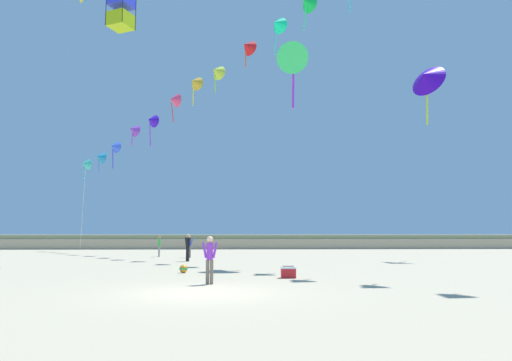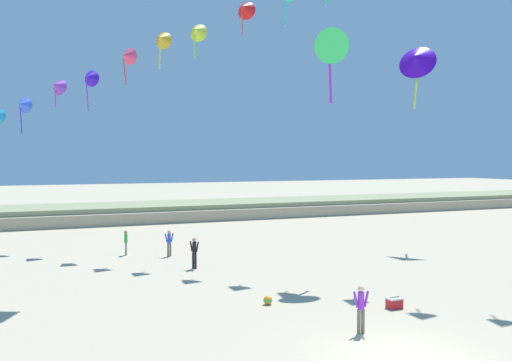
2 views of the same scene
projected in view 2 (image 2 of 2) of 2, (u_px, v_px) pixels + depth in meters
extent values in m
plane|color=tan|center=(401.00, 356.00, 16.04)|extent=(240.00, 240.00, 0.00)
cube|color=tan|center=(142.00, 214.00, 52.80)|extent=(120.00, 9.43, 1.06)
cube|color=gray|center=(142.00, 207.00, 52.78)|extent=(120.00, 8.02, 0.61)
cylinder|color=gray|center=(126.00, 249.00, 33.10)|extent=(0.11, 0.11, 0.76)
cylinder|color=gray|center=(126.00, 249.00, 32.98)|extent=(0.11, 0.11, 0.76)
cylinder|color=green|center=(126.00, 238.00, 33.01)|extent=(0.20, 0.20, 0.54)
cylinder|color=green|center=(125.00, 237.00, 33.17)|extent=(0.08, 0.18, 0.51)
cylinder|color=green|center=(126.00, 238.00, 32.85)|extent=(0.08, 0.18, 0.51)
sphere|color=#9E7051|center=(126.00, 232.00, 33.00)|extent=(0.21, 0.21, 0.21)
cylinder|color=black|center=(193.00, 261.00, 28.96)|extent=(0.12, 0.12, 0.84)
cylinder|color=black|center=(196.00, 261.00, 28.89)|extent=(0.12, 0.12, 0.84)
cylinder|color=black|center=(194.00, 247.00, 28.90)|extent=(0.22, 0.22, 0.60)
cylinder|color=black|center=(191.00, 246.00, 28.98)|extent=(0.20, 0.21, 0.57)
cylinder|color=black|center=(197.00, 247.00, 28.81)|extent=(0.20, 0.21, 0.57)
sphere|color=tan|center=(194.00, 240.00, 28.88)|extent=(0.23, 0.23, 0.23)
cylinder|color=#726656|center=(170.00, 250.00, 32.63)|extent=(0.12, 0.12, 0.80)
cylinder|color=#726656|center=(168.00, 250.00, 32.58)|extent=(0.12, 0.12, 0.80)
cylinder|color=blue|center=(169.00, 239.00, 32.58)|extent=(0.21, 0.21, 0.57)
cylinder|color=blue|center=(172.00, 238.00, 32.65)|extent=(0.19, 0.08, 0.54)
cylinder|color=blue|center=(166.00, 238.00, 32.51)|extent=(0.19, 0.08, 0.54)
sphere|color=tan|center=(169.00, 232.00, 32.57)|extent=(0.22, 0.22, 0.22)
cylinder|color=#726656|center=(363.00, 321.00, 18.17)|extent=(0.12, 0.12, 0.82)
cylinder|color=#726656|center=(359.00, 321.00, 18.14)|extent=(0.12, 0.12, 0.82)
cylinder|color=purple|center=(361.00, 301.00, 18.13)|extent=(0.22, 0.22, 0.58)
cylinder|color=purple|center=(366.00, 299.00, 18.16)|extent=(0.21, 0.12, 0.55)
cylinder|color=purple|center=(356.00, 299.00, 18.09)|extent=(0.21, 0.12, 0.55)
sphere|color=beige|center=(361.00, 288.00, 18.12)|extent=(0.22, 0.22, 0.22)
cone|color=blue|center=(22.00, 105.00, 37.89)|extent=(1.35, 1.27, 1.15)
cylinder|color=#3E39E5|center=(21.00, 121.00, 37.99)|extent=(0.15, 0.11, 1.80)
cone|color=purple|center=(57.00, 86.00, 36.82)|extent=(1.43, 1.43, 1.23)
cylinder|color=#C039E5|center=(55.00, 98.00, 36.91)|extent=(0.09, 0.22, 1.23)
cone|color=#3310C9|center=(89.00, 78.00, 35.92)|extent=(1.33, 1.27, 1.13)
cylinder|color=#8339E5|center=(87.00, 96.00, 36.02)|extent=(0.20, 0.09, 2.00)
cone|color=#E03D6B|center=(127.00, 56.00, 34.86)|extent=(1.28, 1.32, 1.13)
cylinder|color=#E53941|center=(125.00, 72.00, 34.95)|extent=(0.25, 0.11, 1.61)
cone|color=gold|center=(162.00, 39.00, 33.77)|extent=(1.37, 1.30, 1.17)
cylinder|color=yellow|center=(160.00, 56.00, 33.86)|extent=(0.11, 0.12, 1.60)
cone|color=#B4D435|center=(197.00, 31.00, 32.88)|extent=(1.39, 1.34, 1.19)
cylinder|color=#9AE539|center=(195.00, 46.00, 32.97)|extent=(0.14, 0.14, 1.37)
cone|color=red|center=(245.00, 9.00, 31.63)|extent=(1.39, 1.39, 1.20)
cylinder|color=#E55E39|center=(242.00, 23.00, 31.72)|extent=(0.09, 0.11, 1.26)
cylinder|color=#39E5CD|center=(286.00, 11.00, 30.75)|extent=(0.26, 0.23, 1.88)
cone|color=#400AC0|center=(416.00, 59.00, 36.84)|extent=(3.00, 3.13, 2.64)
cone|color=#C1E52D|center=(416.00, 59.00, 36.84)|extent=(1.69, 1.75, 1.48)
cylinder|color=#C1E52D|center=(416.00, 87.00, 36.91)|extent=(0.17, 0.50, 2.99)
cone|color=#3AF06D|center=(330.00, 46.00, 27.59)|extent=(2.00, 1.41, 1.90)
cone|color=#BA2DE5|center=(330.00, 45.00, 27.59)|extent=(1.11, 0.81, 1.05)
cylinder|color=#BA2DE5|center=(330.00, 78.00, 27.65)|extent=(0.22, 0.48, 2.70)
cube|color=red|center=(394.00, 304.00, 21.22)|extent=(0.56, 0.40, 0.36)
cube|color=white|center=(394.00, 299.00, 21.21)|extent=(0.58, 0.41, 0.06)
cylinder|color=black|center=(394.00, 297.00, 21.21)|extent=(0.45, 0.03, 0.03)
sphere|color=orange|center=(268.00, 300.00, 21.77)|extent=(0.36, 0.36, 0.36)
cylinder|color=green|center=(268.00, 300.00, 21.77)|extent=(0.36, 0.36, 0.09)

